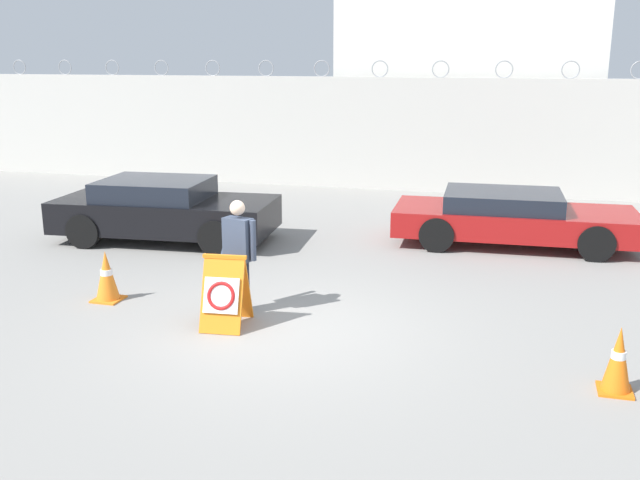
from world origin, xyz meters
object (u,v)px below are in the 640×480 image
(traffic_cone_near, at_px, (107,276))
(parked_car_rear_sedan, at_px, (511,217))
(security_guard, at_px, (239,251))
(traffic_cone_mid, at_px, (618,360))
(barricade_sign, at_px, (225,292))
(parked_car_front_coupe, at_px, (164,210))

(traffic_cone_near, distance_m, parked_car_rear_sedan, 7.95)
(parked_car_rear_sedan, bearing_deg, security_guard, -128.81)
(security_guard, xyz_separation_m, traffic_cone_mid, (5.09, -1.29, -0.56))
(barricade_sign, height_order, traffic_cone_near, barricade_sign)
(barricade_sign, relative_size, traffic_cone_mid, 1.32)
(security_guard, distance_m, traffic_cone_near, 2.27)
(traffic_cone_near, xyz_separation_m, parked_car_front_coupe, (-0.90, 3.65, 0.26))
(barricade_sign, height_order, parked_car_front_coupe, parked_car_front_coupe)
(traffic_cone_near, distance_m, parked_car_front_coupe, 3.77)
(traffic_cone_mid, xyz_separation_m, parked_car_rear_sedan, (-1.28, 6.45, 0.18))
(parked_car_front_coupe, relative_size, parked_car_rear_sedan, 0.95)
(traffic_cone_near, bearing_deg, barricade_sign, -13.67)
(barricade_sign, bearing_deg, security_guard, 85.22)
(security_guard, relative_size, traffic_cone_mid, 2.16)
(traffic_cone_mid, distance_m, parked_car_front_coupe, 9.55)
(traffic_cone_mid, distance_m, parked_car_rear_sedan, 6.58)
(traffic_cone_near, bearing_deg, traffic_cone_mid, -9.71)
(parked_car_front_coupe, distance_m, parked_car_rear_sedan, 7.09)
(barricade_sign, distance_m, parked_car_front_coupe, 5.23)
(barricade_sign, xyz_separation_m, traffic_cone_near, (-2.22, 0.54, -0.12))
(barricade_sign, distance_m, security_guard, 0.73)
(traffic_cone_near, height_order, parked_car_rear_sedan, parked_car_rear_sedan)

